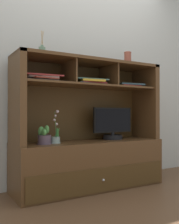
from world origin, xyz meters
TOP-DOWN VIEW (x-y plane):
  - floor_plane at (0.00, 0.00)m, footprint 6.00×6.00m
  - back_wall at (0.00, 0.28)m, footprint 6.00×0.02m
  - media_console at (0.00, 0.01)m, footprint 1.60×0.53m
  - tv_monitor at (0.31, 0.01)m, footprint 0.50×0.22m
  - potted_orchid at (-0.40, -0.03)m, footprint 0.10×0.10m
  - potted_fern at (-0.52, -0.05)m, footprint 0.14×0.15m
  - magazine_stack_left at (0.49, -0.03)m, footprint 0.33×0.29m
  - magazine_stack_centre at (-0.52, 0.02)m, footprint 0.37×0.31m
  - magazine_stack_right at (-0.02, -0.05)m, footprint 0.39×0.27m
  - diffuser_bottle at (-0.52, 0.02)m, footprint 0.06×0.06m
  - ceramic_vase at (0.52, 0.01)m, footprint 0.08×0.08m

SIDE VIEW (x-z plane):
  - floor_plane at x=0.00m, z-range -0.02..0.00m
  - media_console at x=0.00m, z-range -0.26..1.08m
  - potted_orchid at x=-0.40m, z-range 0.39..0.71m
  - potted_fern at x=-0.52m, z-range 0.47..0.65m
  - tv_monitor at x=0.31m, z-range 0.47..0.82m
  - magazine_stack_left at x=0.49m, z-range 1.09..1.12m
  - magazine_stack_right at x=-0.02m, z-range 1.08..1.14m
  - magazine_stack_centre at x=-0.52m, z-range 1.09..1.15m
  - diffuser_bottle at x=-0.52m, z-range 1.27..1.51m
  - back_wall at x=0.00m, z-range 0.00..2.80m
  - ceramic_vase at x=0.52m, z-range 1.34..1.50m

